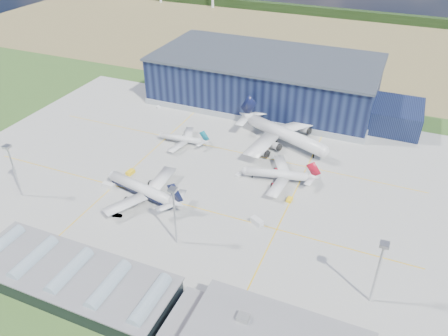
% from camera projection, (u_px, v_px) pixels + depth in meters
% --- Properties ---
extents(ground, '(600.00, 600.00, 0.00)m').
position_uv_depth(ground, '(190.00, 189.00, 177.92)').
color(ground, '#27491B').
rests_on(ground, ground).
extents(apron, '(220.00, 160.00, 0.08)m').
position_uv_depth(apron, '(201.00, 176.00, 185.62)').
color(apron, '#989994').
rests_on(apron, ground).
extents(farmland, '(600.00, 220.00, 0.01)m').
position_uv_depth(farmland, '(314.00, 41.00, 347.80)').
color(farmland, olive).
rests_on(farmland, ground).
extents(treeline, '(600.00, 8.00, 8.00)m').
position_uv_depth(treeline, '(334.00, 13.00, 407.39)').
color(treeline, black).
rests_on(treeline, ground).
extents(hangar, '(145.00, 62.00, 26.10)m').
position_uv_depth(hangar, '(270.00, 82.00, 243.88)').
color(hangar, black).
rests_on(hangar, ground).
extents(glass_concourse, '(78.00, 23.00, 8.60)m').
position_uv_depth(glass_concourse, '(81.00, 281.00, 131.68)').
color(glass_concourse, black).
rests_on(glass_concourse, ground).
extents(light_mast_west, '(2.60, 2.60, 23.00)m').
position_uv_depth(light_mast_west, '(12.00, 163.00, 165.95)').
color(light_mast_west, '#AAACB1').
rests_on(light_mast_west, ground).
extents(light_mast_center, '(2.60, 2.60, 23.00)m').
position_uv_depth(light_mast_center, '(174.00, 207.00, 143.07)').
color(light_mast_center, '#AAACB1').
rests_on(light_mast_center, ground).
extents(light_mast_east, '(2.60, 2.60, 23.00)m').
position_uv_depth(light_mast_east, '(379.00, 263.00, 121.83)').
color(light_mast_east, '#AAACB1').
rests_on(light_mast_east, ground).
extents(airliner_navy, '(46.60, 45.93, 12.91)m').
position_uv_depth(airliner_navy, '(141.00, 184.00, 170.01)').
color(airliner_navy, silver).
rests_on(airliner_navy, ground).
extents(airliner_red, '(38.96, 38.39, 10.80)m').
position_uv_depth(airliner_red, '(277.00, 170.00, 179.93)').
color(airliner_red, silver).
rests_on(airliner_red, ground).
extents(airliner_widebody, '(70.90, 70.28, 17.74)m').
position_uv_depth(airliner_widebody, '(285.00, 128.00, 203.45)').
color(airliner_widebody, silver).
rests_on(airliner_widebody, ground).
extents(airliner_regional, '(28.59, 28.06, 8.64)m').
position_uv_depth(airliner_regional, '(181.00, 136.00, 206.89)').
color(airliner_regional, silver).
rests_on(airliner_regional, ground).
extents(gse_tug_a, '(2.75, 4.08, 1.60)m').
position_uv_depth(gse_tug_a, '(130.00, 172.00, 186.87)').
color(gse_tug_a, yellow).
rests_on(gse_tug_a, ground).
extents(gse_tug_b, '(2.21, 3.14, 1.30)m').
position_uv_depth(gse_tug_b, '(290.00, 200.00, 170.92)').
color(gse_tug_b, yellow).
rests_on(gse_tug_b, ground).
extents(gse_van_a, '(5.22, 2.34, 2.26)m').
position_uv_depth(gse_van_a, '(109.00, 186.00, 177.97)').
color(gse_van_a, silver).
rests_on(gse_van_a, ground).
extents(gse_cart_a, '(2.34, 3.12, 1.24)m').
position_uv_depth(gse_cart_a, '(238.00, 175.00, 185.47)').
color(gse_cart_a, silver).
rests_on(gse_cart_a, ground).
extents(gse_van_b, '(5.56, 4.38, 2.32)m').
position_uv_depth(gse_van_b, '(257.00, 222.00, 158.99)').
color(gse_van_b, silver).
rests_on(gse_van_b, ground).
extents(gse_cart_b, '(3.22, 2.97, 1.16)m').
position_uv_depth(gse_cart_b, '(158.00, 107.00, 242.06)').
color(gse_cart_b, silver).
rests_on(gse_cart_b, ground).
extents(gse_van_c, '(5.39, 3.38, 2.40)m').
position_uv_depth(gse_van_c, '(265.00, 309.00, 126.22)').
color(gse_van_c, silver).
rests_on(gse_van_c, ground).
extents(car_a, '(4.08, 2.13, 1.33)m').
position_uv_depth(car_a, '(235.00, 306.00, 127.78)').
color(car_a, '#99999E').
rests_on(car_a, ground).
extents(car_b, '(4.08, 2.26, 1.28)m').
position_uv_depth(car_b, '(117.00, 215.00, 162.88)').
color(car_b, '#99999E').
rests_on(car_b, ground).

